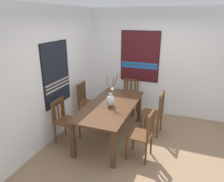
% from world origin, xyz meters
% --- Properties ---
extents(ground_plane, '(6.40, 6.40, 0.03)m').
position_xyz_m(ground_plane, '(0.00, 0.00, -0.01)').
color(ground_plane, '#8E7051').
extents(wall_back, '(6.40, 0.12, 2.70)m').
position_xyz_m(wall_back, '(0.00, 1.86, 1.35)').
color(wall_back, white).
rests_on(wall_back, ground_plane).
extents(wall_side, '(0.12, 6.40, 2.70)m').
position_xyz_m(wall_side, '(1.86, 0.00, 1.35)').
color(wall_side, white).
rests_on(wall_side, ground_plane).
extents(dining_table, '(2.00, 0.94, 0.76)m').
position_xyz_m(dining_table, '(0.21, 0.68, 0.66)').
color(dining_table, '#51331E').
rests_on(dining_table, ground_plane).
extents(centerpiece_vase, '(0.19, 0.22, 0.69)m').
position_xyz_m(centerpiece_vase, '(0.13, 0.65, 0.90)').
color(centerpiece_vase, silver).
rests_on(centerpiece_vase, dining_table).
extents(chair_0, '(0.43, 0.43, 0.97)m').
position_xyz_m(chair_0, '(0.73, 1.52, 0.51)').
color(chair_0, brown).
rests_on(chair_0, ground_plane).
extents(chair_1, '(0.43, 0.43, 0.92)m').
position_xyz_m(chair_1, '(1.53, 0.66, 0.48)').
color(chair_1, brown).
rests_on(chair_1, ground_plane).
extents(chair_2, '(0.45, 0.45, 0.94)m').
position_xyz_m(chair_2, '(-0.26, -0.11, 0.49)').
color(chair_2, brown).
rests_on(chair_2, ground_plane).
extents(chair_3, '(0.43, 0.43, 0.91)m').
position_xyz_m(chair_3, '(-0.26, 1.51, 0.48)').
color(chair_3, brown).
rests_on(chair_3, ground_plane).
extents(chair_4, '(0.45, 0.45, 0.97)m').
position_xyz_m(chair_4, '(0.69, -0.16, 0.50)').
color(chair_4, brown).
rests_on(chair_4, ground_plane).
extents(painting_on_back_wall, '(0.88, 0.05, 1.31)m').
position_xyz_m(painting_on_back_wall, '(-0.02, 1.79, 1.36)').
color(painting_on_back_wall, black).
extents(painting_on_side_wall, '(0.05, 1.01, 1.31)m').
position_xyz_m(painting_on_side_wall, '(1.79, 0.48, 1.49)').
color(painting_on_side_wall, black).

